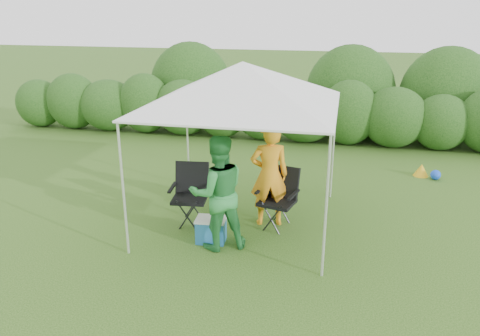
% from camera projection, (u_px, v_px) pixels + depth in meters
% --- Properties ---
extents(ground, '(70.00, 70.00, 0.00)m').
position_uv_depth(ground, '(236.00, 234.00, 7.96)').
color(ground, '#3E6520').
extents(hedge, '(17.14, 1.53, 1.80)m').
position_uv_depth(hedge, '(287.00, 112.00, 13.20)').
color(hedge, '#29541A').
rests_on(hedge, ground).
extents(canopy, '(3.10, 3.10, 2.83)m').
position_uv_depth(canopy, '(242.00, 84.00, 7.61)').
color(canopy, silver).
rests_on(canopy, ground).
extents(chair_right, '(0.75, 0.71, 1.04)m').
position_uv_depth(chair_right, '(279.00, 193.00, 8.11)').
color(chair_right, black).
rests_on(chair_right, ground).
extents(chair_left, '(0.72, 0.66, 1.07)m').
position_uv_depth(chair_left, '(191.00, 190.00, 8.25)').
color(chair_left, black).
rests_on(chair_left, ground).
extents(man, '(0.76, 0.59, 1.82)m').
position_uv_depth(man, '(269.00, 175.00, 8.06)').
color(man, orange).
rests_on(man, ground).
extents(woman, '(1.12, 1.03, 1.85)m').
position_uv_depth(woman, '(218.00, 193.00, 7.25)').
color(woman, '#2C893E').
rests_on(woman, ground).
extents(cooler, '(0.51, 0.39, 0.41)m').
position_uv_depth(cooler, '(211.00, 230.00, 7.64)').
color(cooler, '#2369A4').
rests_on(cooler, ground).
extents(bottle, '(0.06, 0.06, 0.24)m').
position_uv_depth(bottle, '(214.00, 213.00, 7.49)').
color(bottle, '#592D0C').
rests_on(bottle, cooler).
extents(lawn_toy, '(0.56, 0.47, 0.28)m').
position_uv_depth(lawn_toy, '(425.00, 171.00, 10.57)').
color(lawn_toy, gold).
rests_on(lawn_toy, ground).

